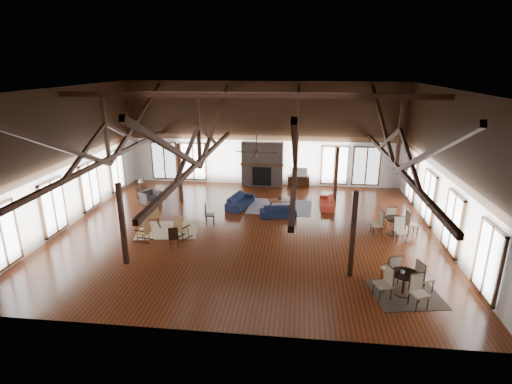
# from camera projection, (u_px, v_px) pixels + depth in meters

# --- Properties ---
(floor) EXTENTS (16.00, 16.00, 0.00)m
(floor) POSITION_uv_depth(u_px,v_px,m) (248.00, 230.00, 17.46)
(floor) COLOR #582712
(floor) RESTS_ON ground
(ceiling) EXTENTS (16.00, 14.00, 0.02)m
(ceiling) POSITION_uv_depth(u_px,v_px,m) (247.00, 89.00, 15.61)
(ceiling) COLOR black
(ceiling) RESTS_ON wall_back
(wall_back) EXTENTS (16.00, 0.02, 6.00)m
(wall_back) POSITION_uv_depth(u_px,v_px,m) (263.00, 134.00, 23.15)
(wall_back) COLOR silver
(wall_back) RESTS_ON floor
(wall_front) EXTENTS (16.00, 0.02, 6.00)m
(wall_front) POSITION_uv_depth(u_px,v_px,m) (210.00, 231.00, 9.92)
(wall_front) COLOR silver
(wall_front) RESTS_ON floor
(wall_left) EXTENTS (0.02, 14.00, 6.00)m
(wall_left) POSITION_uv_depth(u_px,v_px,m) (65.00, 158.00, 17.38)
(wall_left) COLOR silver
(wall_left) RESTS_ON floor
(wall_right) EXTENTS (0.02, 14.00, 6.00)m
(wall_right) POSITION_uv_depth(u_px,v_px,m) (448.00, 169.00, 15.70)
(wall_right) COLOR silver
(wall_right) RESTS_ON floor
(roof_truss) EXTENTS (15.60, 14.07, 3.14)m
(roof_truss) POSITION_uv_depth(u_px,v_px,m) (247.00, 139.00, 16.22)
(roof_truss) COLOR #32190D
(roof_truss) RESTS_ON wall_back
(post_grid) EXTENTS (8.16, 7.16, 3.05)m
(post_grid) POSITION_uv_depth(u_px,v_px,m) (247.00, 197.00, 16.99)
(post_grid) COLOR #32190D
(post_grid) RESTS_ON floor
(fireplace) EXTENTS (2.50, 0.69, 2.60)m
(fireplace) POSITION_uv_depth(u_px,v_px,m) (262.00, 164.00, 23.37)
(fireplace) COLOR brown
(fireplace) RESTS_ON floor
(ceiling_fan) EXTENTS (1.60, 1.60, 0.75)m
(ceiling_fan) POSITION_uv_depth(u_px,v_px,m) (256.00, 151.00, 15.31)
(ceiling_fan) COLOR black
(ceiling_fan) RESTS_ON roof_truss
(sofa_navy_front) EXTENTS (1.79, 0.97, 0.50)m
(sofa_navy_front) POSITION_uv_depth(u_px,v_px,m) (278.00, 212.00, 18.85)
(sofa_navy_front) COLOR #121B33
(sofa_navy_front) RESTS_ON floor
(sofa_navy_left) EXTENTS (2.19, 1.30, 0.60)m
(sofa_navy_left) POSITION_uv_depth(u_px,v_px,m) (240.00, 201.00, 20.20)
(sofa_navy_left) COLOR #141D39
(sofa_navy_left) RESTS_ON floor
(sofa_orange) EXTENTS (1.72, 0.67, 0.50)m
(sofa_orange) POSITION_uv_depth(u_px,v_px,m) (327.00, 202.00, 20.16)
(sofa_orange) COLOR #B93B23
(sofa_orange) RESTS_ON floor
(coffee_table) EXTENTS (1.29, 0.91, 0.45)m
(coffee_table) POSITION_uv_depth(u_px,v_px,m) (281.00, 201.00, 19.96)
(coffee_table) COLOR brown
(coffee_table) RESTS_ON floor
(vase) EXTENTS (0.23, 0.23, 0.19)m
(vase) POSITION_uv_depth(u_px,v_px,m) (280.00, 198.00, 19.93)
(vase) COLOR #B2B2B2
(vase) RESTS_ON coffee_table
(armchair) EXTENTS (1.23, 1.26, 0.62)m
(armchair) POSITION_uv_depth(u_px,v_px,m) (150.00, 197.00, 20.75)
(armchair) COLOR #343336
(armchair) RESTS_ON floor
(side_table_lamp) EXTENTS (0.44, 0.44, 1.11)m
(side_table_lamp) POSITION_uv_depth(u_px,v_px,m) (142.00, 190.00, 21.52)
(side_table_lamp) COLOR black
(side_table_lamp) RESTS_ON floor
(rocking_chair_a) EXTENTS (0.90, 1.06, 1.21)m
(rocking_chair_a) POSITION_uv_depth(u_px,v_px,m) (153.00, 214.00, 17.70)
(rocking_chair_a) COLOR #A27D3D
(rocking_chair_a) RESTS_ON floor
(rocking_chair_b) EXTENTS (0.73, 0.91, 1.03)m
(rocking_chair_b) POSITION_uv_depth(u_px,v_px,m) (180.00, 228.00, 16.40)
(rocking_chair_b) COLOR #A27D3D
(rocking_chair_b) RESTS_ON floor
(rocking_chair_c) EXTENTS (0.82, 0.54, 0.98)m
(rocking_chair_c) POSITION_uv_depth(u_px,v_px,m) (145.00, 231.00, 16.22)
(rocking_chair_c) COLOR #A27D3D
(rocking_chair_c) RESTS_ON floor
(side_chair_a) EXTENTS (0.46, 0.46, 0.98)m
(side_chair_a) POSITION_uv_depth(u_px,v_px,m) (208.00, 212.00, 17.95)
(side_chair_a) COLOR black
(side_chair_a) RESTS_ON floor
(side_chair_b) EXTENTS (0.46, 0.46, 0.89)m
(side_chair_b) POSITION_uv_depth(u_px,v_px,m) (173.00, 236.00, 15.65)
(side_chair_b) COLOR black
(side_chair_b) RESTS_ON floor
(cafe_table_near) EXTENTS (2.01, 2.01, 1.04)m
(cafe_table_near) POSITION_uv_depth(u_px,v_px,m) (404.00, 280.00, 12.47)
(cafe_table_near) COLOR black
(cafe_table_near) RESTS_ON floor
(cafe_table_far) EXTENTS (1.99, 1.99, 1.02)m
(cafe_table_far) POSITION_uv_depth(u_px,v_px,m) (395.00, 223.00, 16.86)
(cafe_table_far) COLOR black
(cafe_table_far) RESTS_ON floor
(cup_near) EXTENTS (0.17, 0.17, 0.11)m
(cup_near) POSITION_uv_depth(u_px,v_px,m) (403.00, 272.00, 12.35)
(cup_near) COLOR #B2B2B2
(cup_near) RESTS_ON cafe_table_near
(cup_far) EXTENTS (0.14, 0.14, 0.09)m
(cup_far) POSITION_uv_depth(u_px,v_px,m) (395.00, 218.00, 16.73)
(cup_far) COLOR #B2B2B2
(cup_far) RESTS_ON cafe_table_far
(tv_console) EXTENTS (1.26, 0.47, 0.63)m
(tv_console) POSITION_uv_depth(u_px,v_px,m) (298.00, 181.00, 23.52)
(tv_console) COLOR black
(tv_console) RESTS_ON floor
(television) EXTENTS (0.90, 0.14, 0.52)m
(television) POSITION_uv_depth(u_px,v_px,m) (299.00, 172.00, 23.34)
(television) COLOR #B2B2B2
(television) RESTS_ON tv_console
(rug_tan) EXTENTS (2.85, 2.39, 0.01)m
(rug_tan) POSITION_uv_depth(u_px,v_px,m) (168.00, 230.00, 17.46)
(rug_tan) COLOR tan
(rug_tan) RESTS_ON floor
(rug_navy) EXTENTS (3.26, 2.51, 0.01)m
(rug_navy) POSITION_uv_depth(u_px,v_px,m) (280.00, 207.00, 20.22)
(rug_navy) COLOR #1D1B4E
(rug_navy) RESTS_ON floor
(rug_dark) EXTENTS (2.33, 2.18, 0.01)m
(rug_dark) POSITION_uv_depth(u_px,v_px,m) (406.00, 294.00, 12.63)
(rug_dark) COLOR black
(rug_dark) RESTS_ON floor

